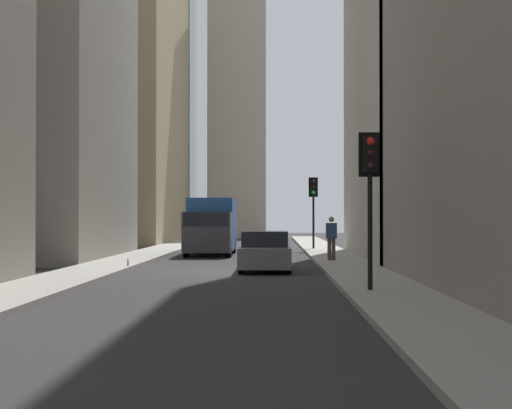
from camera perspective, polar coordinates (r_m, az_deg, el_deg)
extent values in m
plane|color=#302D30|center=(28.22, -2.22, -4.77)|extent=(135.00, 135.00, 0.00)
cube|color=#A8A399|center=(28.84, -11.21, -4.54)|extent=(90.00, 2.20, 0.14)
cube|color=#A8A399|center=(28.31, 6.94, -4.61)|extent=(90.00, 2.20, 0.14)
cube|color=gray|center=(39.58, -17.39, 13.20)|extent=(13.09, 10.00, 23.04)
cube|color=#9E8966|center=(61.54, -10.49, 9.47)|extent=(19.04, 10.00, 25.91)
cube|color=#A8A091|center=(74.09, -1.31, 7.15)|extent=(5.20, 5.20, 24.54)
cube|color=#285699|center=(41.00, -3.12, -1.40)|extent=(4.60, 2.25, 2.60)
cube|color=#38383D|center=(37.81, -3.48, -1.98)|extent=(1.90, 2.25, 1.90)
cube|color=black|center=(37.81, -3.48, -1.07)|extent=(1.92, 2.09, 0.64)
cylinder|color=black|center=(37.77, -1.99, -3.12)|extent=(0.88, 0.28, 0.88)
cylinder|color=black|center=(37.93, -4.97, -3.11)|extent=(0.88, 0.28, 0.88)
cylinder|color=black|center=(42.36, -1.65, -2.88)|extent=(0.88, 0.28, 0.88)
cylinder|color=black|center=(42.50, -4.30, -2.87)|extent=(0.88, 0.28, 0.88)
cube|color=slate|center=(28.23, 0.64, -3.70)|extent=(4.30, 1.78, 0.70)
cube|color=black|center=(28.00, 0.63, -2.46)|extent=(2.10, 1.58, 0.54)
cylinder|color=black|center=(29.59, 2.18, -3.97)|extent=(0.64, 0.22, 0.64)
cylinder|color=black|center=(29.60, -0.85, -3.97)|extent=(0.64, 0.22, 0.64)
cylinder|color=black|center=(26.89, 2.28, -4.28)|extent=(0.64, 0.22, 0.64)
cylinder|color=black|center=(26.91, -1.05, -4.28)|extent=(0.64, 0.22, 0.64)
cylinder|color=black|center=(19.73, 8.12, -1.88)|extent=(0.12, 0.12, 2.86)
cube|color=black|center=(19.78, 8.11, 3.57)|extent=(0.28, 0.32, 0.90)
cube|color=black|center=(19.94, 8.05, 3.54)|extent=(0.03, 0.52, 1.10)
sphere|color=red|center=(19.65, 8.16, 4.48)|extent=(0.20, 0.20, 0.20)
sphere|color=black|center=(19.63, 8.16, 3.61)|extent=(0.20, 0.20, 0.20)
sphere|color=black|center=(19.60, 8.16, 2.73)|extent=(0.20, 0.20, 0.20)
cylinder|color=black|center=(45.05, 4.11, -1.23)|extent=(0.12, 0.12, 3.00)
cube|color=black|center=(45.08, 4.11, 1.25)|extent=(0.28, 0.32, 0.90)
cube|color=black|center=(45.24, 4.10, 1.24)|extent=(0.03, 0.52, 1.10)
sphere|color=black|center=(44.93, 4.12, 1.64)|extent=(0.20, 0.20, 0.20)
sphere|color=black|center=(44.92, 4.12, 1.26)|extent=(0.20, 0.20, 0.20)
sphere|color=green|center=(44.91, 4.12, 0.88)|extent=(0.20, 0.20, 0.20)
cylinder|color=#473D33|center=(32.96, 5.54, -3.19)|extent=(0.16, 0.16, 0.89)
cylinder|color=#473D33|center=(32.95, 5.24, -3.19)|extent=(0.16, 0.16, 0.89)
cube|color=navy|center=(32.93, 5.39, -1.87)|extent=(0.26, 0.44, 0.64)
sphere|color=#936B4C|center=(32.93, 5.39, -1.05)|extent=(0.22, 0.22, 0.22)
cylinder|color=#999EA3|center=(29.43, -9.11, -4.14)|extent=(0.07, 0.07, 0.20)
cylinder|color=#999EA3|center=(29.42, -9.10, -3.87)|extent=(0.03, 0.03, 0.07)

